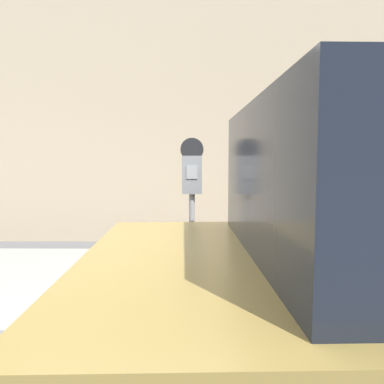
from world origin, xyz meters
name	(u,v)px	position (x,y,z in m)	size (l,w,h in m)	color
sidewalk	(164,282)	(0.00, 2.20, 0.06)	(24.00, 2.80, 0.12)	#9E9B96
building_facade	(175,78)	(0.00, 4.82, 2.99)	(24.00, 0.30, 5.99)	tan
parking_meter	(192,184)	(0.34, 1.14, 1.29)	(0.20, 0.14, 1.57)	gray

